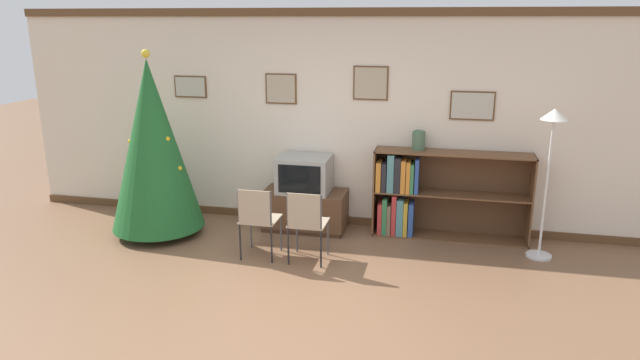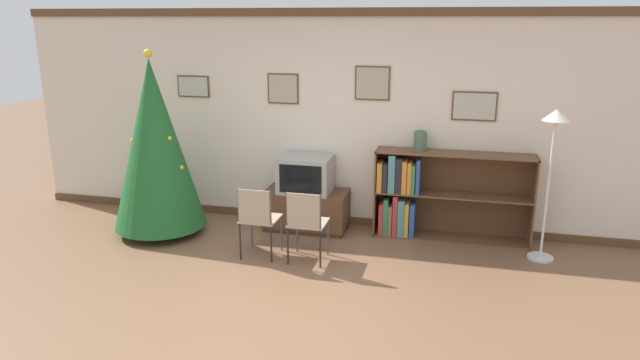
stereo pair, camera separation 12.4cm
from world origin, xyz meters
name	(u,v)px [view 2 (the right image)]	position (x,y,z in m)	size (l,w,h in m)	color
ground_plane	(266,310)	(0.00, 0.00, 0.00)	(24.00, 24.00, 0.00)	brown
wall_back	(328,119)	(0.00, 2.47, 1.35)	(8.20, 0.11, 2.70)	silver
christmas_tree	(155,145)	(-1.92, 1.59, 1.12)	(1.11, 1.11, 2.24)	maroon
tv_console	(306,210)	(-0.20, 2.14, 0.25)	(1.04, 0.53, 0.50)	#412A1A
television	(306,174)	(-0.20, 2.13, 0.72)	(0.64, 0.52, 0.45)	#9E9E99
folding_chair_left	(258,218)	(-0.47, 1.12, 0.47)	(0.40, 0.40, 0.82)	tan
folding_chair_right	(306,222)	(0.08, 1.12, 0.47)	(0.40, 0.40, 0.82)	tan
bookshelf	(423,196)	(1.24, 2.23, 0.52)	(1.85, 0.36, 1.06)	brown
vase	(420,140)	(1.17, 2.28, 1.18)	(0.15, 0.15, 0.23)	#47664C
standing_lamp	(553,146)	(2.58, 1.84, 1.28)	(0.28, 0.28, 1.67)	silver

